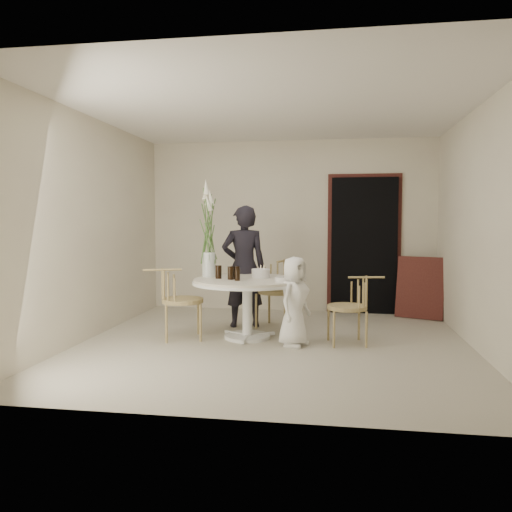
# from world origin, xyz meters

# --- Properties ---
(ground) EXTENTS (4.50, 4.50, 0.00)m
(ground) POSITION_xyz_m (0.00, 0.00, 0.00)
(ground) COLOR beige
(ground) RESTS_ON ground
(room_shell) EXTENTS (4.50, 4.50, 4.50)m
(room_shell) POSITION_xyz_m (0.00, 0.00, 1.62)
(room_shell) COLOR white
(room_shell) RESTS_ON ground
(doorway) EXTENTS (1.00, 0.10, 2.10)m
(doorway) POSITION_xyz_m (1.15, 2.19, 1.05)
(doorway) COLOR black
(doorway) RESTS_ON ground
(door_trim) EXTENTS (1.12, 0.03, 2.22)m
(door_trim) POSITION_xyz_m (1.15, 2.23, 1.11)
(door_trim) COLOR #57251D
(door_trim) RESTS_ON ground
(table) EXTENTS (1.33, 1.33, 0.73)m
(table) POSITION_xyz_m (-0.35, 0.25, 0.62)
(table) COLOR white
(table) RESTS_ON ground
(picture_frame) EXTENTS (0.71, 0.45, 0.91)m
(picture_frame) POSITION_xyz_m (1.95, 1.88, 0.45)
(picture_frame) COLOR #57251D
(picture_frame) RESTS_ON ground
(chair_far) EXTENTS (0.60, 0.63, 0.90)m
(chair_far) POSITION_xyz_m (-0.03, 1.06, 0.59)
(chair_far) COLOR tan
(chair_far) RESTS_ON ground
(chair_right) EXTENTS (0.52, 0.49, 0.80)m
(chair_right) POSITION_xyz_m (0.96, 0.16, 0.52)
(chair_right) COLOR tan
(chair_right) RESTS_ON ground
(chair_left) EXTENTS (0.61, 0.59, 0.87)m
(chair_left) POSITION_xyz_m (-1.24, 0.07, 0.56)
(chair_left) COLOR tan
(chair_left) RESTS_ON ground
(girl) EXTENTS (0.69, 0.55, 1.64)m
(girl) POSITION_xyz_m (-0.51, 0.92, 0.82)
(girl) COLOR black
(girl) RESTS_ON ground
(boy) EXTENTS (0.51, 0.59, 1.03)m
(boy) POSITION_xyz_m (0.24, -0.04, 0.51)
(boy) COLOR white
(boy) RESTS_ON ground
(birthday_cake) EXTENTS (0.22, 0.22, 0.16)m
(birthday_cake) POSITION_xyz_m (-0.21, 0.40, 0.78)
(birthday_cake) COLOR white
(birthday_cake) RESTS_ON table
(cola_tumbler_a) EXTENTS (0.08, 0.08, 0.16)m
(cola_tumbler_a) POSITION_xyz_m (-0.54, 0.15, 0.81)
(cola_tumbler_a) COLOR black
(cola_tumbler_a) RESTS_ON table
(cola_tumbler_b) EXTENTS (0.07, 0.07, 0.14)m
(cola_tumbler_b) POSITION_xyz_m (-0.43, 0.05, 0.80)
(cola_tumbler_b) COLOR black
(cola_tumbler_b) RESTS_ON table
(cola_tumbler_c) EXTENTS (0.09, 0.09, 0.16)m
(cola_tumbler_c) POSITION_xyz_m (-0.70, 0.23, 0.81)
(cola_tumbler_c) COLOR black
(cola_tumbler_c) RESTS_ON table
(cola_tumbler_d) EXTENTS (0.09, 0.09, 0.16)m
(cola_tumbler_d) POSITION_xyz_m (-0.47, 0.19, 0.81)
(cola_tumbler_d) COLOR black
(cola_tumbler_d) RESTS_ON table
(plate_stack) EXTENTS (0.29, 0.29, 0.06)m
(plate_stack) POSITION_xyz_m (0.13, 0.01, 0.76)
(plate_stack) COLOR silver
(plate_stack) RESTS_ON table
(flower_vase) EXTENTS (0.17, 0.17, 1.22)m
(flower_vase) POSITION_xyz_m (-0.87, 0.42, 1.27)
(flower_vase) COLOR silver
(flower_vase) RESTS_ON table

